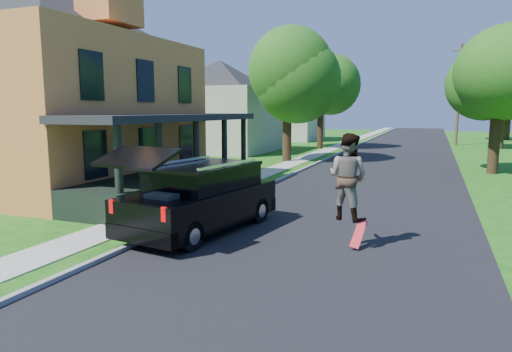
% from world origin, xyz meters
% --- Properties ---
extents(ground, '(140.00, 140.00, 0.00)m').
position_xyz_m(ground, '(0.00, 0.00, 0.00)').
color(ground, '#115911').
rests_on(ground, ground).
extents(street, '(8.00, 120.00, 0.02)m').
position_xyz_m(street, '(0.00, 20.00, 0.00)').
color(street, black).
rests_on(street, ground).
extents(curb, '(0.15, 120.00, 0.12)m').
position_xyz_m(curb, '(-4.05, 20.00, 0.00)').
color(curb, gray).
rests_on(curb, ground).
extents(sidewalk, '(1.30, 120.00, 0.03)m').
position_xyz_m(sidewalk, '(-5.60, 20.00, 0.00)').
color(sidewalk, '#9B9D94').
rests_on(sidewalk, ground).
extents(front_walk, '(6.50, 1.20, 0.03)m').
position_xyz_m(front_walk, '(-9.50, 6.00, 0.00)').
color(front_walk, '#9B9D94').
rests_on(front_walk, ground).
extents(main_house, '(15.56, 15.56, 10.10)m').
position_xyz_m(main_house, '(-12.80, 5.99, 4.92)').
color(main_house, '#EC7F45').
rests_on(main_house, ground).
extents(neighbor_house_mid, '(12.78, 12.78, 8.30)m').
position_xyz_m(neighbor_house_mid, '(-13.50, 24.00, 4.19)').
color(neighbor_house_mid, '#A8A694').
rests_on(neighbor_house_mid, ground).
extents(neighbor_house_far, '(12.78, 12.78, 8.30)m').
position_xyz_m(neighbor_house_far, '(-13.50, 40.00, 4.19)').
color(neighbor_house_far, '#A8A694').
rests_on(neighbor_house_far, ground).
extents(black_suv, '(2.74, 5.48, 2.44)m').
position_xyz_m(black_suv, '(-3.20, 1.50, 0.93)').
color(black_suv, black).
rests_on(black_suv, ground).
extents(skateboarder, '(1.22, 1.09, 2.07)m').
position_xyz_m(skateboarder, '(0.74, 1.50, 1.71)').
color(skateboarder, black).
rests_on(skateboarder, ground).
extents(skateboard, '(0.33, 0.65, 0.59)m').
position_xyz_m(skateboard, '(1.04, 1.48, 0.33)').
color(skateboard, red).
rests_on(skateboard, ground).
extents(tree_left_mid, '(6.53, 6.56, 9.09)m').
position_xyz_m(tree_left_mid, '(-6.33, 19.05, 5.90)').
color(tree_left_mid, black).
rests_on(tree_left_mid, ground).
extents(tree_left_far, '(6.10, 6.11, 8.34)m').
position_xyz_m(tree_left_far, '(-6.70, 29.74, 5.28)').
color(tree_left_far, black).
rests_on(tree_left_far, ground).
extents(tree_right_near, '(6.18, 6.36, 7.74)m').
position_xyz_m(tree_right_near, '(5.48, 17.28, 5.00)').
color(tree_right_near, black).
rests_on(tree_right_near, ground).
extents(tree_right_mid, '(6.47, 6.60, 8.15)m').
position_xyz_m(tree_right_mid, '(7.84, 34.79, 5.21)').
color(tree_right_mid, black).
rests_on(tree_right_mid, ground).
extents(tree_right_far, '(8.17, 8.36, 9.58)m').
position_xyz_m(tree_right_far, '(9.97, 47.96, 6.10)').
color(tree_right_far, black).
rests_on(tree_right_far, ground).
extents(utility_pole_far, '(1.56, 0.38, 9.34)m').
position_xyz_m(utility_pole_far, '(4.50, 37.92, 4.81)').
color(utility_pole_far, '#4E3924').
rests_on(utility_pole_far, ground).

